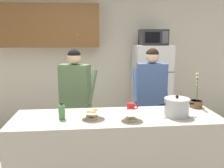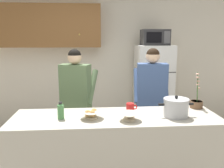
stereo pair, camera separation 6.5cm
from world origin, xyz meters
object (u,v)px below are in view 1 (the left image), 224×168
(empty_bowl, at_px, (131,116))
(bottle_near_edge, at_px, (62,111))
(bread_bowl, at_px, (92,114))
(refrigerator, at_px, (151,89))
(person_near_pot, at_px, (75,93))
(person_by_sink, at_px, (151,92))
(microwave, at_px, (153,37))
(potted_orchid, at_px, (196,102))
(coffee_mug, at_px, (131,107))
(cooking_pot, at_px, (177,107))

(empty_bowl, bearing_deg, bottle_near_edge, 171.61)
(bread_bowl, bearing_deg, empty_bowl, -13.42)
(refrigerator, bearing_deg, person_near_pot, -142.72)
(refrigerator, relative_size, bread_bowl, 6.67)
(bread_bowl, bearing_deg, person_by_sink, 43.62)
(person_by_sink, distance_m, bread_bowl, 1.17)
(person_by_sink, bearing_deg, refrigerator, 74.88)
(microwave, xyz_separation_m, bottle_near_edge, (-1.46, -1.87, -0.75))
(empty_bowl, bearing_deg, microwave, 69.26)
(microwave, distance_m, potted_orchid, 1.77)
(refrigerator, bearing_deg, coffee_mug, -112.24)
(refrigerator, relative_size, potted_orchid, 3.71)
(microwave, xyz_separation_m, cooking_pot, (-0.23, -1.88, -0.74))
(bread_bowl, bearing_deg, bottle_near_edge, 178.00)
(bread_bowl, height_order, empty_bowl, bread_bowl)
(bottle_near_edge, bearing_deg, cooking_pot, -0.61)
(refrigerator, distance_m, person_by_sink, 1.15)
(microwave, xyz_separation_m, coffee_mug, (-0.69, -1.66, -0.79))
(refrigerator, relative_size, person_near_pot, 1.01)
(cooking_pot, height_order, empty_bowl, cooking_pot)
(bread_bowl, distance_m, empty_bowl, 0.40)
(cooking_pot, bearing_deg, person_near_pot, 142.60)
(person_by_sink, height_order, empty_bowl, person_by_sink)
(coffee_mug, xyz_separation_m, potted_orchid, (0.82, 0.07, 0.02))
(refrigerator, distance_m, potted_orchid, 1.63)
(bread_bowl, bearing_deg, microwave, 58.75)
(coffee_mug, xyz_separation_m, bottle_near_edge, (-0.77, -0.21, 0.04))
(coffee_mug, distance_m, potted_orchid, 0.82)
(potted_orchid, bearing_deg, cooking_pot, -141.01)
(person_near_pot, distance_m, empty_bowl, 1.14)
(refrigerator, distance_m, microwave, 0.95)
(refrigerator, relative_size, coffee_mug, 12.38)
(refrigerator, xyz_separation_m, empty_bowl, (-0.75, -1.99, 0.16))
(refrigerator, height_order, microwave, microwave)
(coffee_mug, bearing_deg, person_near_pot, 135.99)
(refrigerator, height_order, potted_orchid, refrigerator)
(potted_orchid, bearing_deg, bread_bowl, -167.23)
(refrigerator, xyz_separation_m, person_near_pot, (-1.36, -1.03, 0.19))
(microwave, height_order, potted_orchid, microwave)
(person_near_pot, relative_size, bottle_near_edge, 8.77)
(empty_bowl, bearing_deg, refrigerator, 69.47)
(person_by_sink, distance_m, potted_orchid, 0.67)
(refrigerator, distance_m, coffee_mug, 1.83)
(coffee_mug, bearing_deg, cooking_pot, -25.27)
(bread_bowl, bearing_deg, potted_orchid, 12.77)
(cooking_pot, distance_m, potted_orchid, 0.46)
(coffee_mug, height_order, empty_bowl, coffee_mug)
(person_by_sink, distance_m, coffee_mug, 0.71)
(refrigerator, bearing_deg, empty_bowl, -110.53)
(coffee_mug, xyz_separation_m, bread_bowl, (-0.45, -0.22, 0.00))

